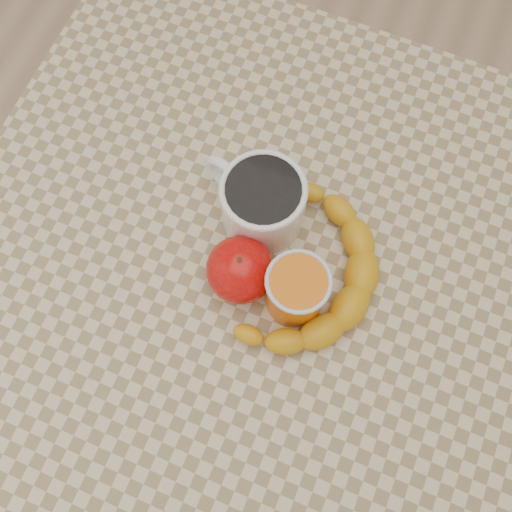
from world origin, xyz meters
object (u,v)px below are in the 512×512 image
at_px(banana, 310,277).
at_px(orange_juice_glass, 296,290).
at_px(coffee_mug, 261,201).
at_px(table, 256,279).
at_px(apple, 240,270).

bearing_deg(banana, orange_juice_glass, -95.56).
distance_m(coffee_mug, orange_juice_glass, 0.12).
bearing_deg(table, apple, -106.04).
bearing_deg(coffee_mug, table, -73.30).
bearing_deg(apple, table, 73.96).
bearing_deg(coffee_mug, banana, -33.63).
relative_size(table, orange_juice_glass, 9.04).
relative_size(orange_juice_glass, banana, 0.29).
bearing_deg(banana, apple, -149.38).
relative_size(orange_juice_glass, apple, 0.83).
distance_m(table, orange_juice_glass, 0.15).
distance_m(table, apple, 0.13).
height_order(table, coffee_mug, coffee_mug).
bearing_deg(orange_juice_glass, banana, 73.75).
bearing_deg(apple, orange_juice_glass, -0.23).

